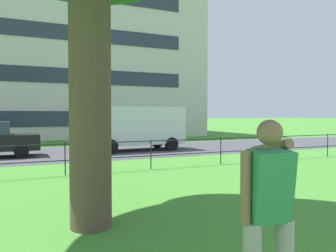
% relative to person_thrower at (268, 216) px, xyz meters
% --- Properties ---
extents(street_strip, '(80.00, 6.91, 0.01)m').
position_rel_person_thrower_xyz_m(street_strip, '(2.32, 14.41, -0.97)').
color(street_strip, '#424247').
rests_on(street_strip, ground).
extents(park_fence, '(28.21, 0.04, 1.00)m').
position_rel_person_thrower_xyz_m(park_fence, '(2.32, 8.42, -0.32)').
color(park_fence, black).
rests_on(park_fence, ground).
extents(person_thrower, '(0.60, 0.76, 1.80)m').
position_rel_person_thrower_xyz_m(person_thrower, '(0.00, 0.00, 0.00)').
color(person_thrower, gray).
rests_on(person_thrower, ground).
extents(panel_van_far_left, '(5.02, 2.15, 2.24)m').
position_rel_person_thrower_xyz_m(panel_van_far_left, '(3.81, 14.37, 0.29)').
color(panel_van_far_left, silver).
rests_on(panel_van_far_left, ground).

